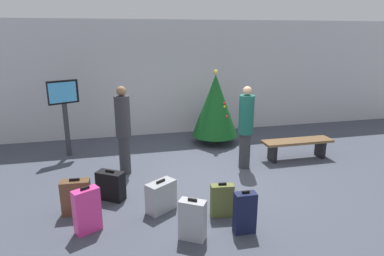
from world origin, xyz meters
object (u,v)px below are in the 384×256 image
Objects in this scene: traveller_1 at (123,128)px; waiting_bench at (297,144)px; suitcase_0 at (161,196)px; suitcase_6 at (87,211)px; suitcase_5 at (245,213)px; suitcase_3 at (192,220)px; holiday_tree at (215,105)px; traveller_0 at (246,126)px; flight_info_kiosk at (64,105)px; suitcase_4 at (111,186)px; suitcase_2 at (76,197)px; suitcase_1 at (222,200)px.

waiting_bench is at bearing -1.32° from traveller_1.
suitcase_0 is 1.25m from suitcase_6.
traveller_1 is at bearing 121.41° from suitcase_5.
suitcase_3 is at bearing 178.97° from suitcase_5.
suitcase_5 is 2.40m from suitcase_6.
holiday_tree is at bearing 49.34° from suitcase_6.
flight_info_kiosk is at bearing 155.86° from traveller_0.
suitcase_5 reaches higher than suitcase_4.
holiday_tree reaches higher than suitcase_2.
waiting_bench is 4.52m from suitcase_4.
traveller_1 is (-4.08, 0.09, 0.65)m from waiting_bench.
suitcase_4 is (0.57, 0.39, -0.03)m from suitcase_2.
suitcase_6 is (0.66, -3.63, -0.92)m from flight_info_kiosk.
traveller_1 is 2.55× the size of suitcase_6.
traveller_0 is (-1.44, -0.21, 0.62)m from waiting_bench.
suitcase_5 is at bearing -38.52° from suitcase_4.
holiday_tree is 4.63m from suitcase_3.
holiday_tree is at bearing 42.27° from suitcase_2.
suitcase_0 is at bearing -145.12° from traveller_0.
traveller_0 reaches higher than suitcase_4.
flight_info_kiosk is 4.82m from suitcase_3.
suitcase_3 is 1.61m from suitcase_6.
flight_info_kiosk is 1.01× the size of traveller_0.
suitcase_0 is 0.82× the size of suitcase_5.
suitcase_4 is at bearing 150.11° from suitcase_1.
holiday_tree reaches higher than suitcase_6.
suitcase_1 is 2.15m from suitcase_6.
traveller_1 is at bearing 107.42° from suitcase_3.
suitcase_1 is at bearing -55.83° from traveller_1.
suitcase_6 reaches higher than waiting_bench.
traveller_1 reaches higher than flight_info_kiosk.
suitcase_2 is (0.44, -3.01, -0.97)m from flight_info_kiosk.
traveller_0 is 0.97× the size of traveller_1.
suitcase_5 is at bearing -71.45° from suitcase_1.
holiday_tree is 1.18× the size of waiting_bench.
suitcase_2 is 0.97× the size of suitcase_3.
traveller_0 reaches higher than suitcase_2.
waiting_bench is 2.99× the size of suitcase_4.
traveller_0 is (3.97, -1.78, -0.29)m from flight_info_kiosk.
suitcase_1 reaches higher than suitcase_0.
suitcase_5 is (-0.98, -2.42, -0.66)m from traveller_0.
suitcase_5 is 0.93× the size of suitcase_6.
suitcase_0 is at bearing -154.66° from waiting_bench.
suitcase_4 is (-0.31, -1.15, -0.75)m from traveller_1.
suitcase_3 is (0.33, -0.93, 0.05)m from suitcase_0.
traveller_0 is 2.48× the size of suitcase_6.
flight_info_kiosk is 0.98× the size of traveller_1.
traveller_0 is 2.92× the size of suitcase_2.
traveller_0 is 3.84m from suitcase_6.
suitcase_3 is (0.85, -2.71, -0.71)m from traveller_1.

